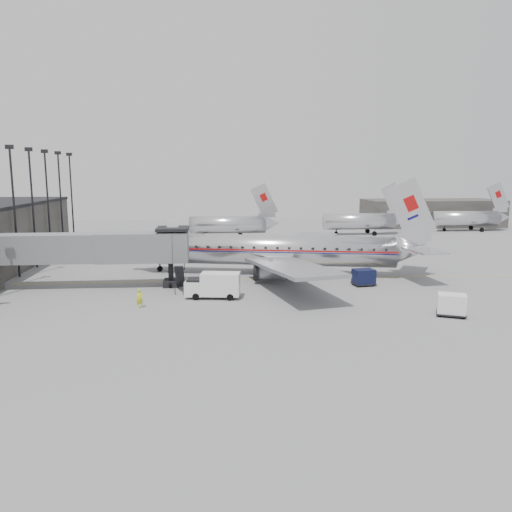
{
  "coord_description": "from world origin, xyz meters",
  "views": [
    {
      "loc": [
        -4.75,
        -49.74,
        12.2
      ],
      "look_at": [
        -0.09,
        3.38,
        3.2
      ],
      "focal_mm": 35.0,
      "sensor_mm": 36.0,
      "label": 1
    }
  ],
  "objects": [
    {
      "name": "hangar",
      "position": [
        45.0,
        60.0,
        3.0
      ],
      "size": [
        30.0,
        12.0,
        6.0
      ],
      "primitive_type": "cube",
      "color": "#33312F",
      "rests_on": "ground"
    },
    {
      "name": "jet_bridge",
      "position": [
        -16.66,
        3.67,
        4.18
      ],
      "size": [
        21.0,
        6.2,
        7.1
      ],
      "color": "#5E6063",
      "rests_on": "ground"
    },
    {
      "name": "distant_aircraft_near",
      "position": [
        -1.79,
        42.0,
        2.73
      ],
      "size": [
        16.39,
        3.2,
        10.26
      ],
      "color": "silver",
      "rests_on": "ground"
    },
    {
      "name": "apron_line",
      "position": [
        3.0,
        6.0,
        0.01
      ],
      "size": [
        60.0,
        0.15,
        0.01
      ],
      "primitive_type": "cube",
      "rotation": [
        0.0,
        0.0,
        1.57
      ],
      "color": "gold",
      "rests_on": "ground"
    },
    {
      "name": "service_van",
      "position": [
        -4.74,
        -1.99,
        1.31
      ],
      "size": [
        5.54,
        2.76,
        2.5
      ],
      "rotation": [
        0.0,
        0.0,
        -0.14
      ],
      "color": "silver",
      "rests_on": "ground"
    },
    {
      "name": "floodlight_masts",
      "position": [
        -27.5,
        13.0,
        8.36
      ],
      "size": [
        0.9,
        42.25,
        15.25
      ],
      "color": "black",
      "rests_on": "ground"
    },
    {
      "name": "distant_aircraft_mid",
      "position": [
        24.21,
        46.0,
        2.73
      ],
      "size": [
        16.39,
        3.2,
        10.26
      ],
      "color": "silver",
      "rests_on": "ground"
    },
    {
      "name": "baggage_cart_navy",
      "position": [
        11.53,
        2.0,
        0.96
      ],
      "size": [
        2.55,
        2.1,
        1.8
      ],
      "rotation": [
        0.0,
        0.0,
        0.16
      ],
      "color": "black",
      "rests_on": "ground"
    },
    {
      "name": "airliner",
      "position": [
        2.85,
        8.85,
        2.94
      ],
      "size": [
        36.53,
        33.51,
        11.68
      ],
      "rotation": [
        0.0,
        0.0,
        -0.21
      ],
      "color": "silver",
      "rests_on": "ground"
    },
    {
      "name": "ground",
      "position": [
        0.0,
        0.0,
        0.0
      ],
      "size": [
        160.0,
        160.0,
        0.0
      ],
      "primitive_type": "plane",
      "color": "slate",
      "rests_on": "ground"
    },
    {
      "name": "ramp_worker",
      "position": [
        -11.43,
        -5.04,
        0.86
      ],
      "size": [
        0.73,
        0.6,
        1.73
      ],
      "primitive_type": "imported",
      "rotation": [
        0.0,
        0.0,
        0.33
      ],
      "color": "#CAD318",
      "rests_on": "ground"
    },
    {
      "name": "distant_aircraft_far",
      "position": [
        48.21,
        50.0,
        2.73
      ],
      "size": [
        16.39,
        3.2,
        10.26
      ],
      "color": "silver",
      "rests_on": "ground"
    },
    {
      "name": "baggage_cart_white",
      "position": [
        15.56,
        -10.0,
        1.01
      ],
      "size": [
        2.95,
        2.67,
        1.89
      ],
      "rotation": [
        0.0,
        0.0,
        -0.43
      ],
      "color": "silver",
      "rests_on": "ground"
    }
  ]
}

